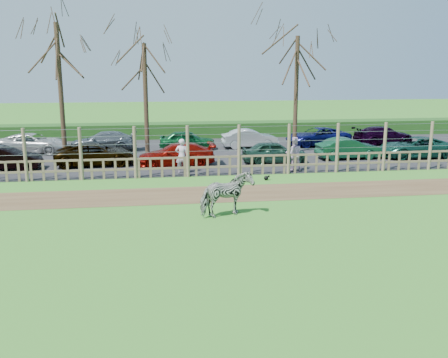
{
  "coord_description": "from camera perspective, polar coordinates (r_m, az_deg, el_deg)",
  "views": [
    {
      "loc": [
        -1.52,
        -15.67,
        5.29
      ],
      "look_at": [
        1.0,
        2.5,
        1.1
      ],
      "focal_mm": 40.0,
      "sensor_mm": 36.0,
      "label": 1
    }
  ],
  "objects": [
    {
      "name": "crow",
      "position": [
        23.59,
        4.86,
        0.14
      ],
      "size": [
        0.28,
        0.21,
        0.23
      ],
      "color": "black",
      "rests_on": "ground"
    },
    {
      "name": "tree_left",
      "position": [
        28.61,
        -18.4,
        12.88
      ],
      "size": [
        4.8,
        4.8,
        7.88
      ],
      "color": "#3D2B1E",
      "rests_on": "ground"
    },
    {
      "name": "car_8",
      "position": [
        32.7,
        -21.03,
        3.83
      ],
      "size": [
        4.49,
        2.41,
        1.2
      ],
      "primitive_type": "imported",
      "rotation": [
        0.0,
        0.0,
        1.47
      ],
      "color": "beige",
      "rests_on": "asphalt"
    },
    {
      "name": "asphalt",
      "position": [
        30.67,
        -4.94,
        2.92
      ],
      "size": [
        44.0,
        13.0,
        0.04
      ],
      "primitive_type": "cube",
      "color": "#232326",
      "rests_on": "ground"
    },
    {
      "name": "car_12",
      "position": [
        34.03,
        10.65,
        4.79
      ],
      "size": [
        4.54,
        2.53,
        1.2
      ],
      "primitive_type": "imported",
      "rotation": [
        0.0,
        0.0,
        4.84
      ],
      "color": "#0E1152",
      "rests_on": "asphalt"
    },
    {
      "name": "car_13",
      "position": [
        35.78,
        17.76,
        4.79
      ],
      "size": [
        4.3,
        2.15,
        1.2
      ],
      "primitive_type": "imported",
      "rotation": [
        0.0,
        0.0,
        1.69
      ],
      "color": "black",
      "rests_on": "asphalt"
    },
    {
      "name": "zebra",
      "position": [
        17.73,
        0.28,
        -1.8
      ],
      "size": [
        2.09,
        1.51,
        1.6
      ],
      "primitive_type": "imported",
      "rotation": [
        0.0,
        0.0,
        1.95
      ],
      "color": "gray",
      "rests_on": "ground"
    },
    {
      "name": "car_1",
      "position": [
        27.92,
        -23.83,
        2.17
      ],
      "size": [
        3.67,
        1.37,
        1.2
      ],
      "primitive_type": "imported",
      "rotation": [
        0.0,
        0.0,
        1.54
      ],
      "color": "black",
      "rests_on": "asphalt"
    },
    {
      "name": "dirt_strip",
      "position": [
        20.91,
        -3.47,
        -1.8
      ],
      "size": [
        34.0,
        2.8,
        0.01
      ],
      "primitive_type": "cube",
      "color": "brown",
      "rests_on": "ground"
    },
    {
      "name": "visitor_b",
      "position": [
        25.56,
        7.99,
        2.86
      ],
      "size": [
        0.9,
        0.73,
        1.72
      ],
      "primitive_type": "imported",
      "rotation": [
        0.0,
        0.0,
        3.05
      ],
      "color": "silver",
      "rests_on": "asphalt"
    },
    {
      "name": "car_5",
      "position": [
        29.5,
        14.0,
        3.41
      ],
      "size": [
        3.69,
        1.42,
        1.2
      ],
      "primitive_type": "imported",
      "rotation": [
        0.0,
        0.0,
        1.61
      ],
      "color": "#11462C",
      "rests_on": "asphalt"
    },
    {
      "name": "car_11",
      "position": [
        32.63,
        2.98,
        4.65
      ],
      "size": [
        3.67,
        1.35,
        1.2
      ],
      "primitive_type": "imported",
      "rotation": [
        0.0,
        0.0,
        1.59
      ],
      "color": "silver",
      "rests_on": "asphalt"
    },
    {
      "name": "car_10",
      "position": [
        31.99,
        -4.21,
        4.47
      ],
      "size": [
        3.66,
        1.81,
        1.2
      ],
      "primitive_type": "imported",
      "rotation": [
        0.0,
        0.0,
        1.46
      ],
      "color": "#0E5728",
      "rests_on": "asphalt"
    },
    {
      "name": "fence",
      "position": [
        24.14,
        -4.15,
        2.12
      ],
      "size": [
        30.16,
        0.16,
        2.5
      ],
      "color": "brown",
      "rests_on": "ground"
    },
    {
      "name": "ground",
      "position": [
        16.61,
        -2.24,
        -5.72
      ],
      "size": [
        120.0,
        120.0,
        0.0
      ],
      "primitive_type": "plane",
      "color": "#53A043",
      "rests_on": "ground"
    },
    {
      "name": "hedge",
      "position": [
        37.5,
        -5.54,
        5.54
      ],
      "size": [
        46.0,
        2.0,
        1.1
      ],
      "primitive_type": "cube",
      "color": "#1E4716",
      "rests_on": "ground"
    },
    {
      "name": "tree_right",
      "position": [
        30.87,
        8.33,
        12.64
      ],
      "size": [
        4.8,
        4.8,
        7.35
      ],
      "color": "#3D2B1E",
      "rests_on": "ground"
    },
    {
      "name": "visitor_a",
      "position": [
        24.84,
        -4.84,
        2.64
      ],
      "size": [
        0.67,
        0.48,
        1.72
      ],
      "primitive_type": "imported",
      "rotation": [
        0.0,
        0.0,
        3.04
      ],
      "color": "silver",
      "rests_on": "asphalt"
    },
    {
      "name": "car_6",
      "position": [
        31.1,
        21.03,
        3.41
      ],
      "size": [
        4.34,
        2.04,
        1.2
      ],
      "primitive_type": "imported",
      "rotation": [
        0.0,
        0.0,
        4.7
      ],
      "color": "#154739",
      "rests_on": "asphalt"
    },
    {
      "name": "car_2",
      "position": [
        27.63,
        -14.43,
        2.77
      ],
      "size": [
        4.43,
        2.25,
        1.2
      ],
      "primitive_type": "imported",
      "rotation": [
        0.0,
        0.0,
        1.63
      ],
      "color": "black",
      "rests_on": "asphalt"
    },
    {
      "name": "tree_mid",
      "position": [
        29.18,
        -9.03,
        11.88
      ],
      "size": [
        4.8,
        4.8,
        6.83
      ],
      "color": "#3D2B1E",
      "rests_on": "ground"
    },
    {
      "name": "car_4",
      "position": [
        27.52,
        5.74,
        3.07
      ],
      "size": [
        3.54,
        1.46,
        1.2
      ],
      "primitive_type": "imported",
      "rotation": [
        0.0,
        0.0,
        1.58
      ],
      "color": "#204433",
      "rests_on": "asphalt"
    },
    {
      "name": "car_9",
      "position": [
        32.31,
        -13.64,
        4.23
      ],
      "size": [
        4.18,
        1.8,
        1.2
      ],
      "primitive_type": "imported",
      "rotation": [
        0.0,
        0.0,
        4.68
      ],
      "color": "#515C63",
      "rests_on": "asphalt"
    },
    {
      "name": "car_3",
      "position": [
        26.76,
        -5.49,
        2.8
      ],
      "size": [
        4.19,
        1.83,
        1.2
      ],
      "primitive_type": "imported",
      "rotation": [
        0.0,
        0.0,
        4.75
      ],
      "color": "maroon",
      "rests_on": "asphalt"
    }
  ]
}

